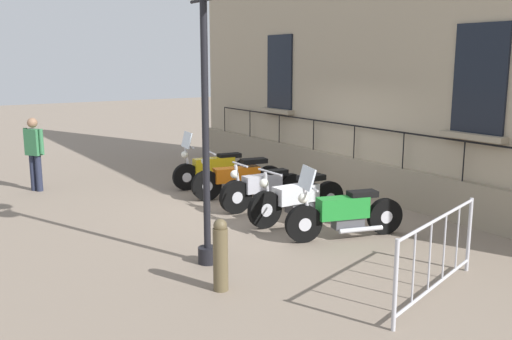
% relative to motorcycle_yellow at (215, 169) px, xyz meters
% --- Properties ---
extents(ground_plane, '(60.00, 60.00, 0.00)m').
position_rel_motorcycle_yellow_xyz_m(ground_plane, '(-0.11, 2.19, -0.43)').
color(ground_plane, gray).
extents(building_facade, '(0.82, 13.36, 7.27)m').
position_rel_motorcycle_yellow_xyz_m(building_facade, '(-2.65, 2.19, 3.09)').
color(building_facade, tan).
rests_on(building_facade, ground_plane).
extents(motorcycle_yellow, '(2.06, 0.66, 1.32)m').
position_rel_motorcycle_yellow_xyz_m(motorcycle_yellow, '(0.00, 0.00, 0.00)').
color(motorcycle_yellow, black).
rests_on(motorcycle_yellow, ground_plane).
extents(motorcycle_orange, '(2.07, 0.77, 1.04)m').
position_rel_motorcycle_yellow_xyz_m(motorcycle_orange, '(0.06, 1.13, -0.02)').
color(motorcycle_orange, black).
rests_on(motorcycle_orange, ground_plane).
extents(motorcycle_silver, '(1.94, 0.56, 0.97)m').
position_rel_motorcycle_yellow_xyz_m(motorcycle_silver, '(0.15, 2.23, -0.02)').
color(motorcycle_silver, black).
rests_on(motorcycle_silver, ground_plane).
extents(motorcycle_white, '(2.11, 0.69, 1.01)m').
position_rel_motorcycle_yellow_xyz_m(motorcycle_white, '(0.13, 3.30, 0.00)').
color(motorcycle_white, black).
rests_on(motorcycle_white, ground_plane).
extents(motorcycle_green, '(2.04, 0.83, 1.24)m').
position_rel_motorcycle_yellow_xyz_m(motorcycle_green, '(0.08, 4.48, 0.00)').
color(motorcycle_green, black).
rests_on(motorcycle_green, ground_plane).
extents(lamppost, '(0.36, 1.06, 4.07)m').
position_rel_motorcycle_yellow_xyz_m(lamppost, '(2.51, 4.27, 2.49)').
color(lamppost, black).
rests_on(lamppost, ground_plane).
extents(crowd_barrier, '(2.25, 0.75, 1.05)m').
position_rel_motorcycle_yellow_xyz_m(crowd_barrier, '(0.71, 6.88, 0.14)').
color(crowd_barrier, '#B7B7BF').
rests_on(crowd_barrier, ground_plane).
extents(bollard, '(0.19, 0.19, 0.95)m').
position_rel_motorcycle_yellow_xyz_m(bollard, '(2.84, 5.23, 0.05)').
color(bollard, brown).
rests_on(bollard, ground_plane).
extents(pedestrian_standing, '(0.38, 0.46, 1.65)m').
position_rel_motorcycle_yellow_xyz_m(pedestrian_standing, '(3.54, -1.89, 0.50)').
color(pedestrian_standing, '#23283D').
rests_on(pedestrian_standing, ground_plane).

